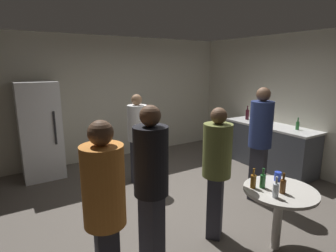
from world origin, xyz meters
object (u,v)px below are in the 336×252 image
object	(u,v)px
person_in_navy_shirt	(260,136)
person_in_white_shirt	(137,132)
beer_bottle_green	(263,181)
plastic_cup_blue	(278,176)
beer_bottle_clear	(276,190)
person_in_orange_shirt	(105,206)
beer_bottle_on_counter	(298,125)
person_in_olive_shirt	(217,164)
refrigerator	(40,131)
wine_bottle_on_counter	(247,114)
beer_bottle_brown	(283,186)
person_in_black_shirt	(151,178)
kettle	(264,120)
foreground_table	(279,198)
beer_bottle_amber	(253,181)

from	to	relation	value
person_in_navy_shirt	person_in_white_shirt	world-z (taller)	person_in_navy_shirt
beer_bottle_green	plastic_cup_blue	size ratio (longest dim) A/B	2.09
beer_bottle_clear	person_in_orange_shirt	xyz separation A→B (m)	(-1.72, 0.32, 0.17)
person_in_white_shirt	beer_bottle_clear	bearing A→B (deg)	-16.31
beer_bottle_on_counter	beer_bottle_clear	distance (m)	2.70
beer_bottle_on_counter	person_in_olive_shirt	distance (m)	2.68
beer_bottle_clear	refrigerator	bearing A→B (deg)	114.98
wine_bottle_on_counter	plastic_cup_blue	world-z (taller)	wine_bottle_on_counter
person_in_olive_shirt	beer_bottle_brown	bearing A→B (deg)	-6.83
person_in_black_shirt	beer_bottle_green	bearing A→B (deg)	-29.80
person_in_orange_shirt	person_in_olive_shirt	distance (m)	1.51
beer_bottle_clear	person_in_orange_shirt	bearing A→B (deg)	169.59
beer_bottle_on_counter	person_in_white_shirt	distance (m)	2.98
beer_bottle_brown	plastic_cup_blue	xyz separation A→B (m)	(0.23, 0.24, -0.03)
beer_bottle_green	person_in_white_shirt	size ratio (longest dim) A/B	0.14
beer_bottle_on_counter	beer_bottle_clear	world-z (taller)	beer_bottle_on_counter
kettle	person_in_orange_shirt	size ratio (longest dim) A/B	0.14
beer_bottle_on_counter	person_in_navy_shirt	bearing A→B (deg)	-167.81
foreground_table	person_in_black_shirt	bearing A→B (deg)	161.60
foreground_table	person_in_olive_shirt	distance (m)	0.78
person_in_olive_shirt	wine_bottle_on_counter	bearing A→B (deg)	86.75
beer_bottle_brown	beer_bottle_clear	distance (m)	0.15
wine_bottle_on_counter	beer_bottle_on_counter	bearing A→B (deg)	-87.36
refrigerator	wine_bottle_on_counter	distance (m)	4.26
foreground_table	person_in_olive_shirt	xyz separation A→B (m)	(-0.45, 0.56, 0.32)
beer_bottle_clear	person_in_white_shirt	bearing A→B (deg)	97.57
beer_bottle_brown	person_in_olive_shirt	distance (m)	0.75
person_in_orange_shirt	person_in_olive_shirt	bearing A→B (deg)	19.44
foreground_table	beer_bottle_amber	size ratio (longest dim) A/B	3.48
foreground_table	person_in_navy_shirt	size ratio (longest dim) A/B	0.45
plastic_cup_blue	person_in_olive_shirt	world-z (taller)	person_in_olive_shirt
beer_bottle_green	refrigerator	bearing A→B (deg)	117.33
person_in_white_shirt	refrigerator	bearing A→B (deg)	-154.01
foreground_table	person_in_white_shirt	size ratio (longest dim) A/B	0.50
kettle	wine_bottle_on_counter	distance (m)	0.51
person_in_black_shirt	person_in_orange_shirt	size ratio (longest dim) A/B	1.03
beer_bottle_amber	person_in_white_shirt	xyz separation A→B (m)	(-0.33, 2.31, 0.11)
refrigerator	beer_bottle_green	world-z (taller)	refrigerator
person_in_black_shirt	person_in_navy_shirt	bearing A→B (deg)	-3.09
beer_bottle_clear	person_in_black_shirt	size ratio (longest dim) A/B	0.13
beer_bottle_green	person_in_olive_shirt	bearing A→B (deg)	127.51
foreground_table	person_in_olive_shirt	world-z (taller)	person_in_olive_shirt
person_in_black_shirt	beer_bottle_on_counter	bearing A→B (deg)	-3.17
beer_bottle_amber	beer_bottle_green	xyz separation A→B (m)	(0.09, -0.05, 0.00)
beer_bottle_brown	beer_bottle_green	xyz separation A→B (m)	(-0.08, 0.20, 0.00)
foreground_table	beer_bottle_brown	distance (m)	0.21
plastic_cup_blue	person_in_navy_shirt	distance (m)	0.98
beer_bottle_brown	person_in_navy_shirt	distance (m)	1.29
kettle	beer_bottle_amber	xyz separation A→B (m)	(-2.26, -1.71, -0.15)
person_in_navy_shirt	person_in_black_shirt	xyz separation A→B (m)	(-2.12, -0.47, -0.02)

